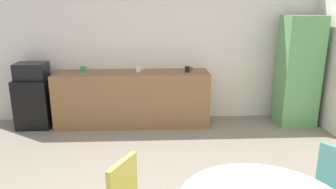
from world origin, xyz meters
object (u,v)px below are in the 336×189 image
at_px(mini_fridge, 35,102).
at_px(chair_teal, 333,186).
at_px(microwave, 31,71).
at_px(mug_white, 83,69).
at_px(locker_cabinet, 298,71).
at_px(mug_red, 187,69).
at_px(mug_green, 139,69).

distance_m(mini_fridge, chair_teal, 4.53).
bearing_deg(microwave, mug_white, 5.30).
relative_size(locker_cabinet, mug_white, 14.06).
bearing_deg(chair_teal, mug_red, 107.69).
relative_size(locker_cabinet, chair_teal, 2.19).
height_order(chair_teal, mug_red, mug_red).
relative_size(chair_teal, mug_green, 6.43).
bearing_deg(chair_teal, locker_cabinet, 72.06).
height_order(microwave, mug_green, microwave).
bearing_deg(locker_cabinet, microwave, 178.69).
xyz_separation_m(locker_cabinet, mug_green, (-2.64, 0.15, 0.04)).
height_order(chair_teal, mug_green, mug_green).
bearing_deg(chair_teal, mug_white, 131.53).
distance_m(locker_cabinet, mug_green, 2.65).
distance_m(mug_white, mug_red, 1.72).
height_order(microwave, mug_red, microwave).
bearing_deg(mini_fridge, mug_green, 1.71).
bearing_deg(mug_green, microwave, -178.29).
bearing_deg(mug_red, chair_teal, -72.31).
bearing_deg(microwave, mug_red, -0.26).
xyz_separation_m(mini_fridge, chair_teal, (3.47, -2.91, 0.12)).
bearing_deg(microwave, mug_green, 1.71).
xyz_separation_m(mini_fridge, locker_cabinet, (4.38, -0.10, 0.50)).
distance_m(microwave, mug_green, 1.73).
xyz_separation_m(microwave, locker_cabinet, (4.38, -0.10, -0.03)).
distance_m(mini_fridge, mug_red, 2.60).
bearing_deg(mug_red, locker_cabinet, -2.76).
bearing_deg(chair_teal, mug_green, 120.28).
bearing_deg(mini_fridge, chair_teal, -40.06).
bearing_deg(mug_white, mug_red, -2.90).
distance_m(microwave, chair_teal, 4.55).
bearing_deg(mug_green, mini_fridge, -178.29).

